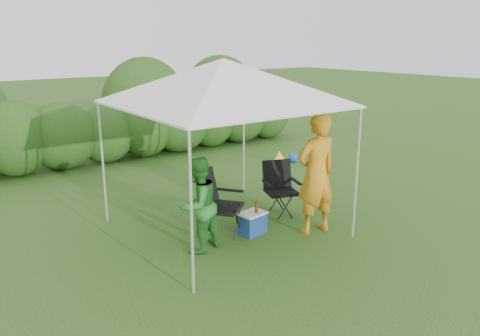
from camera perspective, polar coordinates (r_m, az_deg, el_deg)
ground at (r=7.65m, az=0.29°, el=-8.54°), size 70.00×70.00×0.00m
hedge at (r=12.56m, az=-16.15°, el=4.31°), size 12.23×1.53×1.80m
canopy at (r=7.43m, az=-2.00°, el=10.43°), size 3.10×3.10×2.83m
chair_right at (r=8.58m, az=4.84°, el=-1.97°), size 0.72×0.69×0.97m
chair_left at (r=7.59m, az=-2.82°, el=-3.83°), size 0.85×0.84×1.07m
man at (r=7.68m, az=9.27°, el=-0.73°), size 0.78×0.57×1.99m
woman at (r=6.99m, az=-5.14°, el=-4.53°), size 0.85×0.76×1.46m
cooler at (r=7.75m, az=1.49°, el=-6.72°), size 0.48×0.38×0.37m
bottle at (r=7.65m, az=2.04°, el=-4.65°), size 0.06×0.06×0.23m
lawn_toy at (r=12.27m, az=5.25°, el=1.36°), size 0.61×0.51×0.31m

